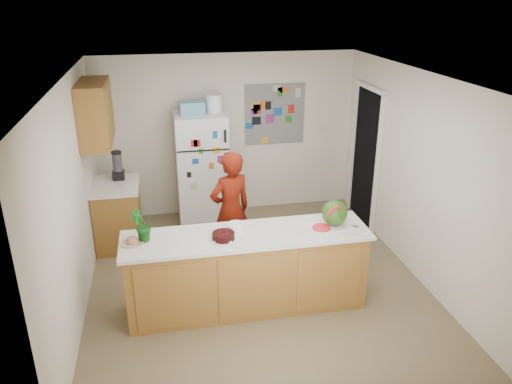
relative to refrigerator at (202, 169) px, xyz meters
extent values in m
cube|color=brown|center=(0.45, -1.88, -0.86)|extent=(4.00, 4.50, 0.02)
cube|color=beige|center=(0.45, 0.38, 0.40)|extent=(4.00, 0.02, 2.50)
cube|color=beige|center=(-1.56, -1.88, 0.40)|extent=(0.02, 4.50, 2.50)
cube|color=beige|center=(2.46, -1.88, 0.40)|extent=(0.02, 4.50, 2.50)
cube|color=white|center=(0.45, -1.88, 1.66)|extent=(4.00, 4.50, 0.02)
cube|color=black|center=(2.44, -0.43, 0.17)|extent=(0.03, 0.85, 2.04)
cube|color=brown|center=(0.25, -2.38, -0.41)|extent=(2.60, 0.62, 0.88)
cube|color=silver|center=(0.25, -2.38, 0.05)|extent=(2.68, 0.70, 0.04)
cube|color=brown|center=(-1.24, -0.53, -0.42)|extent=(0.60, 0.80, 0.86)
cube|color=silver|center=(-1.24, -0.53, 0.03)|extent=(0.64, 0.84, 0.04)
cube|color=brown|center=(-1.37, -0.58, 1.05)|extent=(0.35, 1.00, 0.80)
cube|color=silver|center=(0.00, 0.00, 0.00)|extent=(0.75, 0.70, 1.70)
cube|color=#5999B2|center=(-0.10, 0.00, 0.94)|extent=(0.35, 0.28, 0.18)
cube|color=slate|center=(1.20, 0.36, 0.70)|extent=(0.95, 0.01, 0.95)
imported|color=#5F1307|center=(0.22, -1.44, -0.07)|extent=(0.66, 0.56, 1.56)
cylinder|color=black|center=(-1.19, -0.33, 0.24)|extent=(0.13, 0.13, 0.38)
cube|color=white|center=(1.18, -2.38, 0.08)|extent=(0.50, 0.42, 0.01)
sphere|color=#245716|center=(1.24, -2.36, 0.22)|extent=(0.29, 0.29, 0.29)
cylinder|color=red|center=(1.07, -2.43, 0.09)|extent=(0.19, 0.19, 0.02)
cylinder|color=black|center=(-0.01, -2.44, 0.11)|extent=(0.30, 0.30, 0.07)
cylinder|color=silver|center=(0.16, -2.23, 0.10)|extent=(0.24, 0.24, 0.06)
cylinder|color=navy|center=(-0.05, -2.43, 0.10)|extent=(0.18, 0.18, 0.05)
cylinder|color=beige|center=(-0.95, -2.37, 0.08)|extent=(0.29, 0.29, 0.02)
cube|color=white|center=(-0.01, -2.46, 0.08)|extent=(0.21, 0.20, 0.02)
cube|color=gray|center=(1.45, -2.45, 0.08)|extent=(0.09, 0.06, 0.01)
imported|color=#0F410E|center=(-0.84, -2.33, 0.25)|extent=(0.25, 0.23, 0.36)
camera|label=1|loc=(-0.59, -7.10, 2.51)|focal=35.00mm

